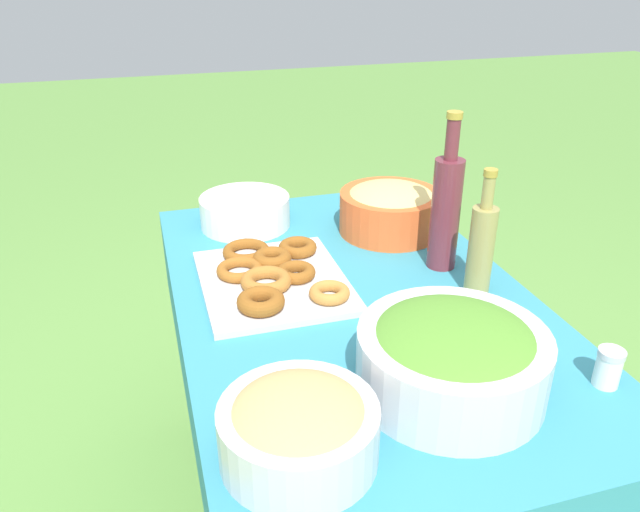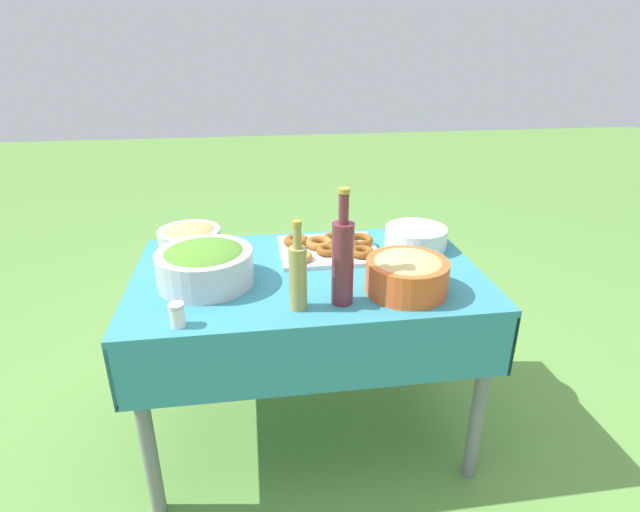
{
  "view_description": "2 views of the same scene",
  "coord_description": "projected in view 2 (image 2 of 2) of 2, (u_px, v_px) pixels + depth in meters",
  "views": [
    {
      "loc": [
        1.13,
        -0.41,
        1.43
      ],
      "look_at": [
        -0.02,
        -0.07,
        0.84
      ],
      "focal_mm": 35.0,
      "sensor_mm": 36.0,
      "label": 1
    },
    {
      "loc": [
        0.19,
        1.63,
        1.51
      ],
      "look_at": [
        -0.04,
        0.02,
        0.8
      ],
      "focal_mm": 28.0,
      "sensor_mm": 36.0,
      "label": 2
    }
  ],
  "objects": [
    {
      "name": "plate_stack",
      "position": [
        416.0,
        237.0,
        2.0
      ],
      "size": [
        0.25,
        0.25,
        0.08
      ],
      "color": "white",
      "rests_on": "picnic_table"
    },
    {
      "name": "salt_shaker",
      "position": [
        177.0,
        315.0,
        1.45
      ],
      "size": [
        0.05,
        0.05,
        0.07
      ],
      "color": "white",
      "rests_on": "picnic_table"
    },
    {
      "name": "ground_plane",
      "position": [
        309.0,
        428.0,
        2.11
      ],
      "size": [
        14.0,
        14.0,
        0.0
      ],
      "primitive_type": "plane",
      "color": "#609342"
    },
    {
      "name": "pasta_bowl",
      "position": [
        407.0,
        273.0,
        1.64
      ],
      "size": [
        0.27,
        0.27,
        0.13
      ],
      "color": "#E05B28",
      "rests_on": "picnic_table"
    },
    {
      "name": "wine_bottle",
      "position": [
        343.0,
        260.0,
        1.54
      ],
      "size": [
        0.07,
        0.07,
        0.38
      ],
      "color": "maroon",
      "rests_on": "picnic_table"
    },
    {
      "name": "olive_oil_bottle",
      "position": [
        298.0,
        275.0,
        1.52
      ],
      "size": [
        0.06,
        0.06,
        0.29
      ],
      "color": "#998E4C",
      "rests_on": "picnic_table"
    },
    {
      "name": "picnic_table",
      "position": [
        308.0,
        297.0,
        1.86
      ],
      "size": [
        1.25,
        0.77,
        0.73
      ],
      "color": "teal",
      "rests_on": "ground_plane"
    },
    {
      "name": "bread_bowl",
      "position": [
        190.0,
        238.0,
        1.95
      ],
      "size": [
        0.24,
        0.24,
        0.11
      ],
      "color": "silver",
      "rests_on": "picnic_table"
    },
    {
      "name": "salad_bowl",
      "position": [
        205.0,
        264.0,
        1.69
      ],
      "size": [
        0.33,
        0.33,
        0.14
      ],
      "color": "silver",
      "rests_on": "picnic_table"
    },
    {
      "name": "donut_platter",
      "position": [
        330.0,
        247.0,
        1.97
      ],
      "size": [
        0.4,
        0.32,
        0.05
      ],
      "color": "silver",
      "rests_on": "picnic_table"
    }
  ]
}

